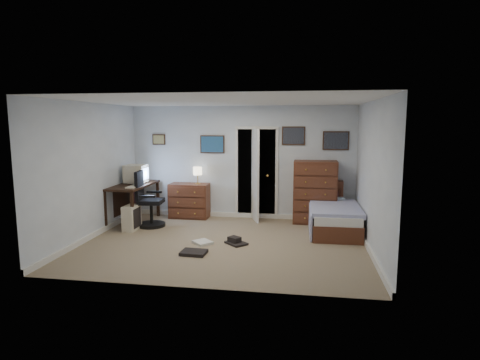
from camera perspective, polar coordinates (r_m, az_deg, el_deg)
name	(u,v)px	position (r m, az deg, el deg)	size (l,w,h in m)	color
floor	(224,243)	(7.27, -2.26, -8.99)	(5.00, 4.00, 0.02)	gray
computer_desk	(129,193)	(8.87, -15.57, -1.80)	(0.69, 1.46, 0.84)	black
crt_monitor	(136,174)	(8.90, -14.56, 0.87)	(0.44, 0.41, 0.40)	beige
keyboard	(134,186)	(8.41, -14.88, -0.89)	(0.17, 0.45, 0.03)	beige
pc_tower	(132,218)	(8.33, -15.14, -5.17)	(0.24, 0.47, 0.50)	beige
office_chair	(148,205)	(8.49, -12.94, -3.51)	(0.61, 0.61, 1.15)	black
media_stack	(135,203)	(9.25, -14.71, -3.18)	(0.14, 0.14, 0.71)	maroon
low_dresser	(189,201)	(9.11, -7.21, -2.93)	(0.87, 0.44, 0.78)	brown
table_lamp	(198,172)	(8.95, -6.05, 1.20)	(0.20, 0.20, 0.38)	gold
doorway	(258,172)	(9.21, 2.56, 1.11)	(0.96, 1.12, 2.05)	black
tall_dresser	(315,192)	(8.69, 10.61, -1.69)	(0.91, 0.53, 1.33)	brown
headboard_bookcase	(319,200)	(8.84, 11.16, -2.78)	(1.01, 0.31, 0.90)	brown
bed	(334,218)	(8.15, 13.17, -5.24)	(0.97, 1.78, 0.58)	brown
wall_posters	(267,140)	(8.83, 3.81, 5.65)	(4.38, 0.04, 0.60)	#331E11
floor_clutter	(213,246)	(7.00, -3.82, -9.31)	(1.04, 1.04, 0.13)	black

